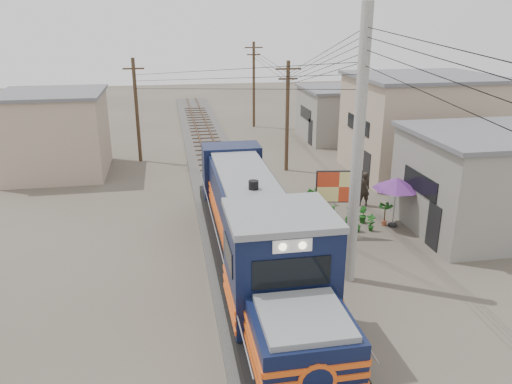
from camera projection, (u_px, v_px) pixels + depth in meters
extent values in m
plane|color=#473F35|center=(257.00, 281.00, 19.01)|extent=(120.00, 120.00, 0.00)
cube|color=#595651|center=(225.00, 193.00, 28.27)|extent=(3.60, 70.00, 0.16)
cube|color=#51331E|center=(216.00, 190.00, 28.12)|extent=(0.08, 70.00, 0.12)
cube|color=#51331E|center=(235.00, 189.00, 28.30)|extent=(0.08, 70.00, 0.12)
cube|color=black|center=(256.00, 261.00, 18.85)|extent=(3.05, 16.84, 0.58)
cube|color=black|center=(289.00, 355.00, 14.07)|extent=(2.32, 3.37, 0.68)
cube|color=black|center=(237.00, 217.00, 23.84)|extent=(2.32, 3.37, 0.68)
cube|color=black|center=(302.00, 347.00, 12.49)|extent=(2.50, 2.53, 1.58)
cube|color=black|center=(280.00, 268.00, 14.66)|extent=(2.99, 2.74, 3.26)
cube|color=slate|center=(281.00, 215.00, 14.10)|extent=(3.05, 2.87, 0.19)
cube|color=black|center=(292.00, 273.00, 13.19)|extent=(2.14, 0.06, 0.84)
cube|color=white|center=(292.00, 246.00, 12.92)|extent=(1.05, 0.06, 0.37)
cube|color=black|center=(245.00, 204.00, 20.86)|extent=(2.38, 10.32, 2.42)
cube|color=slate|center=(245.00, 175.00, 20.44)|extent=(2.14, 10.32, 0.19)
cube|color=#EA5516|center=(256.00, 247.00, 18.66)|extent=(3.09, 16.84, 0.15)
cube|color=#EA5516|center=(256.00, 239.00, 18.56)|extent=(3.09, 16.84, 0.15)
cube|color=#EA5516|center=(256.00, 231.00, 18.45)|extent=(3.09, 16.84, 0.15)
cylinder|color=#9E9B93|center=(358.00, 153.00, 17.47)|extent=(0.40, 0.40, 10.00)
cylinder|color=#4C3826|center=(287.00, 117.00, 31.60)|extent=(0.24, 0.24, 7.00)
cube|color=#4C3826|center=(288.00, 69.00, 30.61)|extent=(1.60, 0.10, 0.10)
cube|color=#4C3826|center=(288.00, 79.00, 30.80)|extent=(1.20, 0.10, 0.10)
cylinder|color=#4C3826|center=(254.00, 85.00, 44.57)|extent=(0.24, 0.24, 7.50)
cube|color=#4C3826|center=(254.00, 48.00, 43.49)|extent=(1.60, 0.10, 0.10)
cube|color=#4C3826|center=(254.00, 55.00, 43.69)|extent=(1.20, 0.10, 0.10)
cylinder|color=#4C3826|center=(137.00, 111.00, 33.73)|extent=(0.24, 0.24, 7.00)
cube|color=#4C3826|center=(133.00, 65.00, 32.74)|extent=(1.60, 0.10, 0.10)
cube|color=#4C3826|center=(134.00, 75.00, 32.93)|extent=(1.20, 0.10, 0.10)
cube|color=gray|center=(490.00, 184.00, 22.97)|extent=(7.00, 6.00, 4.50)
cube|color=slate|center=(499.00, 134.00, 22.19)|extent=(7.35, 6.30, 0.20)
cube|color=black|center=(420.00, 183.00, 22.30)|extent=(0.05, 3.00, 0.90)
cube|color=tan|center=(419.00, 127.00, 31.24)|extent=(8.00, 7.00, 6.00)
cube|color=slate|center=(424.00, 76.00, 30.22)|extent=(8.40, 7.35, 0.20)
cube|color=black|center=(358.00, 124.00, 30.47)|extent=(0.05, 3.50, 0.90)
cube|color=gray|center=(341.00, 115.00, 40.61)|extent=(6.00, 6.00, 4.00)
cube|color=slate|center=(343.00, 89.00, 39.92)|extent=(6.30, 6.30, 0.20)
cube|color=black|center=(306.00, 113.00, 40.04)|extent=(0.05, 3.00, 0.90)
cube|color=tan|center=(55.00, 135.00, 31.37)|extent=(6.00, 6.00, 5.00)
cube|color=slate|center=(50.00, 93.00, 30.51)|extent=(6.30, 6.30, 0.20)
cube|color=black|center=(3.00, 133.00, 30.78)|extent=(0.05, 3.00, 0.90)
cylinder|color=#99999E|center=(319.00, 213.00, 22.53)|extent=(0.10, 0.10, 2.30)
cylinder|color=#99999E|center=(355.00, 213.00, 22.54)|extent=(0.10, 0.10, 2.30)
cube|color=black|center=(339.00, 187.00, 22.12)|extent=(2.02, 0.46, 1.47)
cube|color=red|center=(339.00, 187.00, 22.09)|extent=(1.92, 0.41, 1.38)
cylinder|color=black|center=(392.00, 225.00, 23.99)|extent=(0.44, 0.44, 0.10)
cylinder|color=#99999E|center=(394.00, 204.00, 23.64)|extent=(0.05, 0.05, 2.22)
cone|color=#57246E|center=(397.00, 183.00, 23.29)|extent=(2.94, 2.94, 0.55)
imported|color=black|center=(364.00, 189.00, 26.31)|extent=(0.68, 0.45, 1.87)
imported|color=#185017|center=(315.00, 226.00, 22.80)|extent=(0.38, 0.53, 0.96)
imported|color=#185017|center=(326.00, 223.00, 23.02)|extent=(0.72, 0.73, 1.03)
imported|color=#185017|center=(342.00, 227.00, 22.96)|extent=(0.79, 0.81, 0.69)
imported|color=#185017|center=(357.00, 225.00, 23.28)|extent=(0.40, 0.40, 0.68)
imported|color=#185017|center=(371.00, 223.00, 23.32)|extent=(0.52, 0.47, 0.83)
imported|color=#185017|center=(309.00, 217.00, 23.93)|extent=(0.48, 0.40, 0.85)
imported|color=#185017|center=(323.00, 217.00, 23.89)|extent=(1.06, 1.08, 0.91)
imported|color=#185017|center=(334.00, 215.00, 23.97)|extent=(0.83, 0.83, 1.05)
imported|color=#185017|center=(348.00, 215.00, 24.22)|extent=(0.35, 0.48, 0.86)
imported|color=#185017|center=(362.00, 215.00, 24.29)|extent=(0.40, 0.47, 0.80)
imported|color=#185017|center=(305.00, 211.00, 24.82)|extent=(0.90, 0.93, 0.79)
imported|color=#185017|center=(315.00, 210.00, 24.88)|extent=(0.46, 0.46, 0.81)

